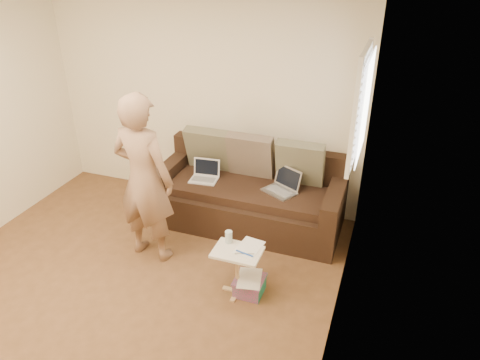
{
  "coord_description": "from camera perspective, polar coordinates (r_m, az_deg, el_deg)",
  "views": [
    {
      "loc": [
        2.23,
        -2.6,
        3.03
      ],
      "look_at": [
        0.8,
        1.4,
        0.78
      ],
      "focal_mm": 33.62,
      "sensor_mm": 36.0,
      "label": 1
    }
  ],
  "objects": [
    {
      "name": "window_blinds",
      "position": [
        4.32,
        15.18,
        9.01
      ],
      "size": [
        0.12,
        0.88,
        1.08
      ],
      "primitive_type": null,
      "color": "white",
      "rests_on": "wall_right"
    },
    {
      "name": "pillow_mid",
      "position": [
        5.34,
        1.37,
        3.1
      ],
      "size": [
        0.55,
        0.27,
        0.57
      ],
      "primitive_type": null,
      "rotation": [
        0.24,
        0.0,
        0.0
      ],
      "color": "brown",
      "rests_on": "sofa"
    },
    {
      "name": "laptop_silver",
      "position": [
        5.12,
        5.01,
        -1.56
      ],
      "size": [
        0.45,
        0.41,
        0.24
      ],
      "primitive_type": null,
      "rotation": [
        0.0,
        0.0,
        -0.5
      ],
      "color": "#B7BABC",
      "rests_on": "sofa"
    },
    {
      "name": "wall_back",
      "position": [
        5.61,
        -4.84,
        9.85
      ],
      "size": [
        4.0,
        0.0,
        4.0
      ],
      "primitive_type": "plane",
      "rotation": [
        1.57,
        0.0,
        0.0
      ],
      "color": "beige",
      "rests_on": "ground"
    },
    {
      "name": "person",
      "position": [
        4.63,
        -12.09,
        0.08
      ],
      "size": [
        0.7,
        0.51,
        1.83
      ],
      "primitive_type": "imported",
      "rotation": [
        0.0,
        0.0,
        3.05
      ],
      "color": "#825F47",
      "rests_on": "ground"
    },
    {
      "name": "ceiling",
      "position": [
        3.45,
        -22.03,
        18.91
      ],
      "size": [
        4.5,
        4.5,
        0.0
      ],
      "primitive_type": "plane",
      "rotation": [
        3.14,
        0.0,
        0.0
      ],
      "color": "white",
      "rests_on": "wall_back"
    },
    {
      "name": "pillow_left",
      "position": [
        5.53,
        -4.03,
        3.94
      ],
      "size": [
        0.55,
        0.29,
        0.57
      ],
      "primitive_type": null,
      "rotation": [
        0.28,
        0.0,
        0.0
      ],
      "color": "brown",
      "rests_on": "sofa"
    },
    {
      "name": "floor",
      "position": [
        4.57,
        -16.11,
        -14.96
      ],
      "size": [
        4.5,
        4.5,
        0.0
      ],
      "primitive_type": "plane",
      "color": "brown",
      "rests_on": "ground"
    },
    {
      "name": "striped_box",
      "position": [
        4.47,
        1.22,
        -13.22
      ],
      "size": [
        0.28,
        0.28,
        0.18
      ],
      "primitive_type": null,
      "color": "#D52081",
      "rests_on": "ground"
    },
    {
      "name": "paper_on_table",
      "position": [
        4.26,
        1.16,
        -8.53
      ],
      "size": [
        0.25,
        0.33,
        0.0
      ],
      "primitive_type": null,
      "rotation": [
        0.0,
        0.0,
        -0.14
      ],
      "color": "white",
      "rests_on": "side_table"
    },
    {
      "name": "pillow_right",
      "position": [
        5.19,
        7.63,
        2.1
      ],
      "size": [
        0.55,
        0.28,
        0.57
      ],
      "primitive_type": null,
      "rotation": [
        0.26,
        0.0,
        0.0
      ],
      "color": "brown",
      "rests_on": "sofa"
    },
    {
      "name": "scissors",
      "position": [
        4.17,
        0.58,
        -9.32
      ],
      "size": [
        0.18,
        0.1,
        0.02
      ],
      "primitive_type": null,
      "rotation": [
        0.0,
        0.0,
        0.02
      ],
      "color": "silver",
      "rests_on": "side_table"
    },
    {
      "name": "sofa",
      "position": [
        5.3,
        1.04,
        -1.56
      ],
      "size": [
        2.2,
        0.95,
        0.85
      ],
      "primitive_type": null,
      "color": "black",
      "rests_on": "ground"
    },
    {
      "name": "laptop_white",
      "position": [
        5.37,
        -4.63,
        -0.08
      ],
      "size": [
        0.34,
        0.26,
        0.23
      ],
      "primitive_type": null,
      "rotation": [
        0.0,
        0.0,
        0.1
      ],
      "color": "white",
      "rests_on": "sofa"
    },
    {
      "name": "drinking_glass",
      "position": [
        4.3,
        -1.45,
        -7.22
      ],
      "size": [
        0.07,
        0.07,
        0.12
      ],
      "primitive_type": null,
      "color": "silver",
      "rests_on": "side_table"
    },
    {
      "name": "side_table",
      "position": [
        4.37,
        -0.33,
        -11.58
      ],
      "size": [
        0.45,
        0.32,
        0.5
      ],
      "primitive_type": null,
      "color": "silver",
      "rests_on": "ground"
    },
    {
      "name": "wall_right",
      "position": [
        3.13,
        12.21,
        -6.34
      ],
      "size": [
        0.0,
        4.5,
        4.5
      ],
      "primitive_type": "plane",
      "rotation": [
        1.57,
        0.0,
        -1.57
      ],
      "color": "beige",
      "rests_on": "ground"
    }
  ]
}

